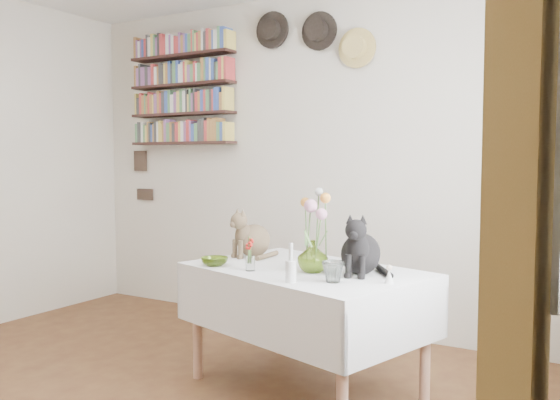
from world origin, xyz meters
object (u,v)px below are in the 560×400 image
Objects in this scene: bookshelf_unit at (182,90)px; flower_vase at (313,256)px; black_cat at (361,243)px; dining_table at (305,299)px; tabby_cat at (254,232)px.

flower_vase is at bearing -32.26° from bookshelf_unit.
black_cat is 0.32× the size of bookshelf_unit.
dining_table is 8.56× the size of flower_vase.
flower_vase is (-0.23, -0.09, -0.08)m from black_cat.
flower_vase is (0.08, -0.08, 0.25)m from dining_table.
dining_table is at bearing -0.61° from tabby_cat.
bookshelf_unit is (-1.28, 0.88, 1.02)m from tabby_cat.
tabby_cat is 1.86m from bookshelf_unit.
flower_vase is 2.41m from bookshelf_unit.
bookshelf_unit reaches higher than black_cat.
tabby_cat reaches higher than flower_vase.
black_cat is 2.52m from bookshelf_unit.
bookshelf_unit reaches higher than tabby_cat.
black_cat is at bearing 9.35° from tabby_cat.
flower_vase is (0.54, -0.27, -0.07)m from tabby_cat.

